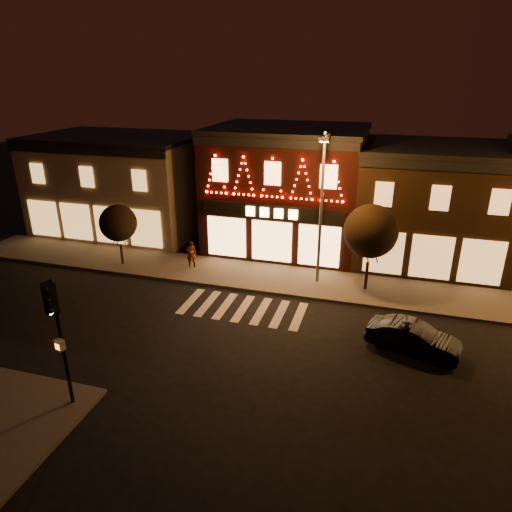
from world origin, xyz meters
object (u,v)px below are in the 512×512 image
at_px(pedestrian, 191,254).
at_px(traffic_signal_near, 56,321).
at_px(dark_sedan, 413,338).
at_px(streetlamp_mid, 322,199).

bearing_deg(pedestrian, traffic_signal_near, 72.93).
height_order(traffic_signal_near, dark_sedan, traffic_signal_near).
distance_m(traffic_signal_near, pedestrian, 13.53).
bearing_deg(traffic_signal_near, dark_sedan, 46.45).
distance_m(traffic_signal_near, streetlamp_mid, 14.94).
xyz_separation_m(streetlamp_mid, pedestrian, (-7.99, 0.14, -4.17)).
distance_m(dark_sedan, pedestrian, 14.37).
relative_size(traffic_signal_near, pedestrian, 2.88).
bearing_deg(streetlamp_mid, pedestrian, -173.93).
bearing_deg(traffic_signal_near, pedestrian, 108.97).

